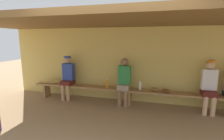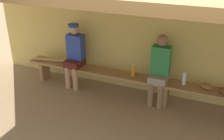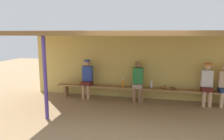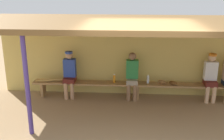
% 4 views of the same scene
% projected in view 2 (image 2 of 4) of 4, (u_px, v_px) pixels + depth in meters
% --- Properties ---
extents(back_wall, '(8.00, 0.20, 2.20)m').
position_uv_depth(back_wall, '(175.00, 42.00, 5.00)').
color(back_wall, '#D8BC60').
rests_on(back_wall, ground).
extents(bench, '(6.00, 0.36, 0.46)m').
position_uv_depth(bench, '(167.00, 86.00, 4.92)').
color(bench, '#9E7547').
rests_on(bench, ground).
extents(player_shirtless_tan, '(0.34, 0.42, 1.34)m').
position_uv_depth(player_shirtless_tan, '(75.00, 53.00, 5.46)').
color(player_shirtless_tan, '#591E19').
rests_on(player_shirtless_tan, ground).
extents(player_near_post, '(0.34, 0.42, 1.34)m').
position_uv_depth(player_near_post, '(160.00, 68.00, 4.84)').
color(player_near_post, gray).
rests_on(player_near_post, ground).
extents(water_bottle_blue, '(0.06, 0.06, 0.26)m').
position_uv_depth(water_bottle_blue, '(133.00, 70.00, 5.07)').
color(water_bottle_blue, orange).
rests_on(water_bottle_blue, bench).
extents(water_bottle_clear, '(0.07, 0.07, 0.24)m').
position_uv_depth(water_bottle_clear, '(184.00, 79.00, 4.77)').
color(water_bottle_clear, silver).
rests_on(water_bottle_clear, bench).
extents(baseball_glove_tan, '(0.29, 0.28, 0.09)m').
position_uv_depth(baseball_glove_tan, '(206.00, 86.00, 4.66)').
color(baseball_glove_tan, olive).
rests_on(baseball_glove_tan, bench).
extents(baseball_bat, '(0.87, 0.23, 0.07)m').
position_uv_depth(baseball_bat, '(53.00, 60.00, 5.76)').
color(baseball_bat, tan).
rests_on(baseball_bat, bench).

